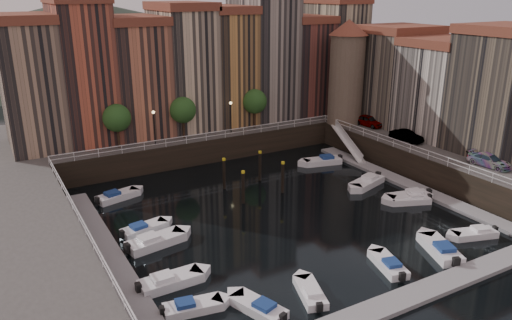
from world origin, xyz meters
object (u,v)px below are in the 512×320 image
corner_tower (347,71)px  boat_left_1 (169,281)px  gangway (348,142)px  mooring_pilings (253,176)px  boat_left_2 (155,241)px  car_b (406,137)px  car_c (489,161)px  car_a (369,121)px  boat_left_0 (192,307)px

corner_tower → boat_left_1: 41.03m
gangway → mooring_pilings: bearing=-165.1°
boat_left_2 → car_b: car_b is taller
corner_tower → car_c: bearing=-86.1°
boat_left_2 → car_a: size_ratio=1.24×
boat_left_0 → boat_left_1: (-0.23, 3.61, 0.06)m
corner_tower → boat_left_1: (-33.42, -21.69, -9.81)m
mooring_pilings → car_c: size_ratio=1.17×
boat_left_0 → boat_left_2: size_ratio=0.80×
boat_left_2 → car_c: car_c is taller
corner_tower → gangway: (-2.90, -4.50, -8.28)m
boat_left_2 → car_b: bearing=-1.8°
gangway → car_a: size_ratio=1.92×
boat_left_0 → corner_tower: bearing=46.7°
gangway → car_b: car_b is taller
boat_left_1 → boat_left_2: bearing=79.3°
boat_left_1 → car_c: 35.06m
car_a → car_c: car_a is taller
boat_left_1 → car_a: car_a is taller
corner_tower → boat_left_2: corner_tower is taller
gangway → car_c: 17.82m
boat_left_1 → car_a: 39.69m
mooring_pilings → boat_left_0: bearing=-130.1°
gangway → boat_left_2: (-29.50, -10.88, -1.51)m
boat_left_2 → gangway: bearing=10.8°
gangway → boat_left_1: 35.06m
gangway → car_a: car_a is taller
boat_left_0 → car_a: bearing=41.7°
gangway → boat_left_2: 31.47m
corner_tower → boat_left_0: corner_tower is taller
mooring_pilings → car_b: (20.03, -2.04, 2.02)m
car_b → car_a: bearing=72.3°
boat_left_1 → boat_left_2: (1.02, 6.31, 0.02)m
car_a → boat_left_1: bearing=-158.6°
car_a → car_b: bearing=-103.0°
mooring_pilings → car_a: car_a is taller
boat_left_2 → car_c: size_ratio=1.19×
boat_left_0 → car_c: bearing=15.3°
boat_left_0 → car_b: 36.96m
mooring_pilings → boat_left_0: 21.53m
boat_left_2 → car_c: (33.89, -6.31, 3.25)m
corner_tower → car_b: bearing=-86.3°
boat_left_1 → car_b: 35.93m
boat_left_1 → car_c: size_ratio=1.10×
gangway → car_c: size_ratio=1.85×
boat_left_1 → boat_left_2: size_ratio=0.92×
car_b → car_c: (0.79, -10.77, -0.02)m
corner_tower → boat_left_2: bearing=-154.6°
car_a → corner_tower: bearing=109.4°
boat_left_0 → boat_left_1: boat_left_1 is taller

